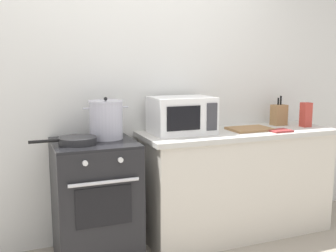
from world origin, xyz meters
name	(u,v)px	position (x,y,z in m)	size (l,w,h in m)	color
back_wall	(159,91)	(0.30, 0.97, 1.25)	(4.40, 0.10, 2.50)	silver
lower_cabinet_right	(237,184)	(0.90, 0.62, 0.44)	(1.64, 0.56, 0.88)	beige
countertop_right	(238,133)	(0.90, 0.62, 0.90)	(1.70, 0.60, 0.04)	beige
stove	(96,201)	(-0.35, 0.60, 0.46)	(0.60, 0.64, 0.92)	black
stock_pot	(106,120)	(-0.24, 0.67, 1.07)	(0.34, 0.26, 0.32)	silver
frying_pan	(77,140)	(-0.48, 0.55, 0.95)	(0.47, 0.27, 0.05)	#28282B
microwave	(182,115)	(0.39, 0.68, 1.07)	(0.50, 0.37, 0.30)	white
cutting_board	(250,129)	(1.00, 0.60, 0.93)	(0.36, 0.26, 0.02)	#997047
knife_block	(279,115)	(1.41, 0.74, 1.02)	(0.13, 0.10, 0.27)	#997047
pasta_box	(306,115)	(1.57, 0.57, 1.03)	(0.08, 0.08, 0.22)	#B73D33
oven_mitt	(280,131)	(1.19, 0.44, 0.93)	(0.18, 0.14, 0.02)	#993333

